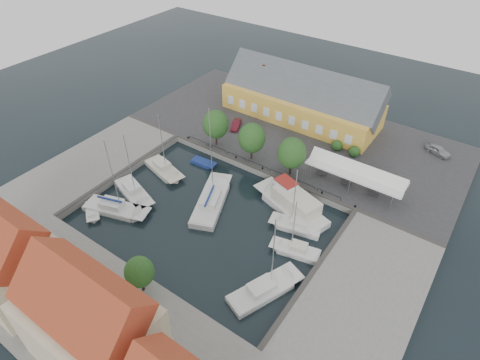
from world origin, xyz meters
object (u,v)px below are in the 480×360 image
at_px(west_boat_c, 134,193).
at_px(east_boat_a, 296,227).
at_px(car_silver, 438,150).
at_px(center_sailboat, 211,202).
at_px(east_boat_b, 296,251).
at_px(east_boat_c, 264,291).
at_px(west_boat_d, 115,209).
at_px(car_red, 236,125).
at_px(launch_nw, 203,163).
at_px(trawler, 293,205).
at_px(tent_canopy, 356,173).
at_px(launch_sw, 93,212).
at_px(warehouse, 299,98).
at_px(west_boat_b, 164,170).

bearing_deg(west_boat_c, east_boat_a, 18.31).
bearing_deg(car_silver, center_sailboat, 162.46).
height_order(east_boat_a, west_boat_c, west_boat_c).
height_order(east_boat_b, east_boat_c, east_boat_c).
relative_size(east_boat_b, west_boat_d, 0.71).
bearing_deg(car_silver, east_boat_a, 178.33).
xyz_separation_m(car_red, east_boat_b, (22.31, -18.55, -1.36)).
xyz_separation_m(east_boat_c, launch_nw, (-20.99, 15.01, -0.17)).
relative_size(car_red, east_boat_a, 0.37).
bearing_deg(trawler, east_boat_c, -73.64).
distance_m(car_silver, launch_nw, 37.79).
bearing_deg(car_red, launch_nw, -105.98).
bearing_deg(center_sailboat, launch_nw, 135.80).
bearing_deg(tent_canopy, west_boat_c, -144.32).
bearing_deg(launch_sw, car_red, 81.46).
bearing_deg(warehouse, tent_canopy, -39.86).
bearing_deg(trawler, launch_nw, 175.37).
bearing_deg(east_boat_a, east_boat_b, -62.06).
xyz_separation_m(warehouse, launch_nw, (-5.64, -20.83, -4.34)).
xyz_separation_m(tent_canopy, launch_sw, (-27.66, -24.58, -3.59)).
bearing_deg(east_boat_b, tent_canopy, 85.80).
bearing_deg(east_boat_a, launch_nw, 168.03).
bearing_deg(trawler, car_silver, 61.54).
height_order(tent_canopy, launch_sw, tent_canopy).
relative_size(warehouse, trawler, 2.27).
height_order(trawler, east_boat_c, east_boat_c).
distance_m(car_silver, center_sailboat, 37.57).
bearing_deg(car_red, warehouse, 33.91).
bearing_deg(warehouse, launch_sw, -106.05).
distance_m(east_boat_a, west_boat_b, 23.02).
bearing_deg(east_boat_c, east_boat_a, 99.52).
bearing_deg(tent_canopy, west_boat_b, -155.22).
xyz_separation_m(tent_canopy, car_silver, (7.85, 15.83, -1.98)).
height_order(east_boat_a, launch_sw, east_boat_a).
bearing_deg(tent_canopy, launch_sw, -138.37).
distance_m(tent_canopy, east_boat_a, 11.96).
relative_size(east_boat_c, west_boat_d, 0.93).
relative_size(tent_canopy, launch_sw, 3.03).
height_order(west_boat_c, launch_sw, west_boat_c).
relative_size(east_boat_a, west_boat_b, 0.92).
distance_m(center_sailboat, trawler, 11.40).
xyz_separation_m(west_boat_c, west_boat_d, (0.52, -3.90, 0.01)).
bearing_deg(tent_canopy, car_silver, 63.61).
xyz_separation_m(east_boat_a, east_boat_b, (2.00, -3.77, -0.00)).
bearing_deg(west_boat_d, trawler, 35.10).
relative_size(west_boat_b, launch_sw, 2.36).
distance_m(car_silver, car_red, 33.51).
bearing_deg(launch_sw, west_boat_c, 73.48).
distance_m(car_red, launch_nw, 10.89).
bearing_deg(east_boat_c, launch_sw, -174.39).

